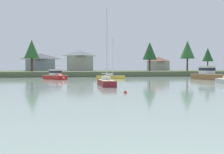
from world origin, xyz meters
TOP-DOWN VIEW (x-y plane):
  - far_shore_bank at (0.00, 100.89)m, footprint 170.43×42.63m
  - sailboat_yellow at (11.53, 66.64)m, footprint 7.46×3.16m
  - sailboat_maroon at (5.28, 39.19)m, footprint 2.43×8.25m
  - cruiser_wood at (33.26, 58.29)m, footprint 4.57×11.13m
  - cruiser_red at (-2.06, 65.23)m, footprint 6.41×8.37m
  - mooring_buoy_red at (5.04, 25.96)m, footprint 0.40×0.40m
  - shore_tree_right_mid at (-9.60, 92.94)m, footprint 4.96×4.96m
  - shore_tree_inland_b at (58.87, 101.74)m, footprint 4.43×4.43m
  - shore_tree_center at (31.78, 94.93)m, footprint 5.23×5.23m
  - shore_tree_inland_c at (42.34, 86.27)m, footprint 4.95×4.95m
  - cottage_eastern at (7.18, 104.16)m, footprint 9.83×9.20m
  - cottage_near_water at (-7.29, 108.37)m, footprint 11.44×9.65m
  - cottage_behind_trees at (39.84, 107.75)m, footprint 7.88×7.54m

SIDE VIEW (x-z plane):
  - mooring_buoy_red at x=5.04m, z-range -0.15..0.30m
  - sailboat_yellow at x=11.53m, z-range -5.21..5.68m
  - sailboat_maroon at x=5.28m, z-range -6.14..6.68m
  - cruiser_red at x=-2.06m, z-range -1.85..2.92m
  - cruiser_wood at x=33.26m, z-range -2.08..3.53m
  - far_shore_bank at x=0.00m, z-range 0.00..1.60m
  - cottage_behind_trees at x=39.84m, z-range 1.70..7.35m
  - cottage_near_water at x=-7.29m, z-range 1.72..8.40m
  - cottage_eastern at x=7.18m, z-range 1.73..9.49m
  - shore_tree_inland_b at x=58.87m, z-range 3.43..12.60m
  - shore_tree_center at x=31.78m, z-range 3.60..14.09m
  - shore_tree_right_mid at x=-9.60m, z-range 3.66..14.05m
  - shore_tree_inland_c at x=42.34m, z-range 3.71..14.09m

